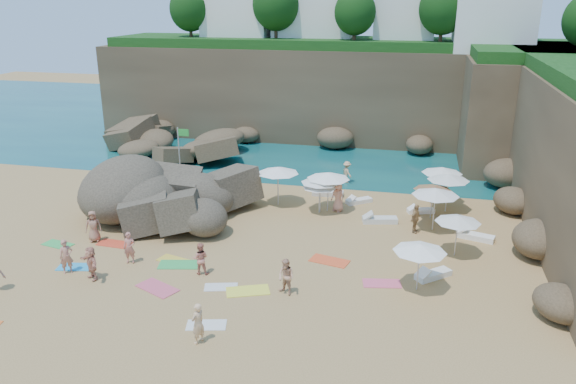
% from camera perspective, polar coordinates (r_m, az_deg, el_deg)
% --- Properties ---
extents(ground, '(120.00, 120.00, 0.00)m').
position_cam_1_polar(ground, '(29.61, -5.12, -5.23)').
color(ground, tan).
rests_on(ground, ground).
extents(seawater, '(120.00, 120.00, 0.00)m').
position_cam_1_polar(seawater, '(57.52, 4.23, 6.89)').
color(seawater, '#0C4751').
rests_on(seawater, ground).
extents(cliff_back, '(44.00, 8.00, 8.00)m').
position_cam_1_polar(cliff_back, '(51.64, 5.66, 9.95)').
color(cliff_back, brown).
rests_on(cliff_back, ground).
extents(cliff_corner, '(10.00, 12.00, 8.00)m').
position_cam_1_polar(cliff_corner, '(47.01, 23.36, 7.58)').
color(cliff_corner, brown).
rests_on(cliff_corner, ground).
extents(rock_promontory, '(12.00, 7.00, 2.00)m').
position_cam_1_polar(rock_promontory, '(47.56, -11.79, 3.91)').
color(rock_promontory, brown).
rests_on(rock_promontory, ground).
extents(clifftop_buildings, '(28.48, 9.48, 7.00)m').
position_cam_1_polar(clifftop_buildings, '(51.66, 7.17, 17.98)').
color(clifftop_buildings, white).
rests_on(clifftop_buildings, cliff_back).
extents(clifftop_trees, '(35.60, 23.82, 4.40)m').
position_cam_1_polar(clifftop_trees, '(45.24, 8.64, 17.79)').
color(clifftop_trees, '#11380F').
rests_on(clifftop_trees, ground).
extents(marina_masts, '(3.10, 0.10, 6.00)m').
position_cam_1_polar(marina_masts, '(61.68, -11.26, 10.24)').
color(marina_masts, white).
rests_on(marina_masts, ground).
extents(rock_outcrop, '(10.05, 8.97, 3.31)m').
position_cam_1_polar(rock_outcrop, '(33.93, -11.70, -2.31)').
color(rock_outcrop, brown).
rests_on(rock_outcrop, ground).
extents(flag_pole, '(0.80, 0.08, 4.10)m').
position_cam_1_polar(flag_pole, '(38.12, -10.84, 4.28)').
color(flag_pole, silver).
rests_on(flag_pole, ground).
extents(parasol_0, '(2.56, 2.56, 2.42)m').
position_cam_1_polar(parasol_0, '(33.25, 4.12, 1.67)').
color(parasol_0, silver).
rests_on(parasol_0, ground).
extents(parasol_1, '(2.58, 2.58, 2.44)m').
position_cam_1_polar(parasol_1, '(34.20, -1.03, 2.25)').
color(parasol_1, silver).
rests_on(parasol_1, ground).
extents(parasol_2, '(2.33, 2.33, 2.20)m').
position_cam_1_polar(parasol_2, '(33.09, 3.32, 1.24)').
color(parasol_2, silver).
rests_on(parasol_2, ground).
extents(parasol_3, '(2.47, 2.47, 2.34)m').
position_cam_1_polar(parasol_3, '(35.76, 15.39, 2.15)').
color(parasol_3, silver).
rests_on(parasol_3, ground).
extents(parasol_4, '(2.48, 2.48, 2.35)m').
position_cam_1_polar(parasol_4, '(34.45, 16.00, 1.47)').
color(parasol_4, silver).
rests_on(parasol_4, ground).
extents(parasol_5, '(2.00, 2.00, 1.89)m').
position_cam_1_polar(parasol_5, '(33.03, 3.22, 0.69)').
color(parasol_5, silver).
rests_on(parasol_5, ground).
extents(parasol_6, '(2.20, 2.20, 2.08)m').
position_cam_1_polar(parasol_6, '(33.17, 14.51, 0.47)').
color(parasol_6, silver).
rests_on(parasol_6, ground).
extents(parasol_7, '(2.24, 2.24, 2.12)m').
position_cam_1_polar(parasol_7, '(28.68, 16.90, -2.64)').
color(parasol_7, silver).
rests_on(parasol_7, ground).
extents(parasol_9, '(2.56, 2.56, 2.42)m').
position_cam_1_polar(parasol_9, '(31.41, 14.77, 0.01)').
color(parasol_9, silver).
rests_on(parasol_9, ground).
extents(parasol_11, '(2.33, 2.33, 2.20)m').
position_cam_1_polar(parasol_11, '(24.85, 13.26, -5.55)').
color(parasol_11, silver).
rests_on(parasol_11, ground).
extents(lounger_0, '(2.04, 0.77, 0.31)m').
position_cam_1_polar(lounger_0, '(36.51, 4.06, -0.13)').
color(lounger_0, silver).
rests_on(lounger_0, ground).
extents(lounger_1, '(2.07, 1.10, 0.31)m').
position_cam_1_polar(lounger_1, '(32.53, 9.31, -2.82)').
color(lounger_1, silver).
rests_on(lounger_1, ground).
extents(lounger_2, '(1.67, 1.48, 0.26)m').
position_cam_1_polar(lounger_2, '(35.39, 7.23, -0.91)').
color(lounger_2, white).
rests_on(lounger_2, ground).
extents(lounger_3, '(1.68, 1.01, 0.25)m').
position_cam_1_polar(lounger_3, '(34.47, 13.34, -1.87)').
color(lounger_3, white).
rests_on(lounger_3, ground).
extents(lounger_4, '(2.00, 1.16, 0.30)m').
position_cam_1_polar(lounger_4, '(31.57, 18.54, -4.32)').
color(lounger_4, white).
rests_on(lounger_4, ground).
extents(lounger_5, '(1.73, 1.64, 0.28)m').
position_cam_1_polar(lounger_5, '(26.88, 14.54, -8.14)').
color(lounger_5, white).
rests_on(lounger_5, ground).
extents(towel_1, '(2.17, 1.69, 0.03)m').
position_cam_1_polar(towel_1, '(25.86, -13.13, -9.48)').
color(towel_1, '#D15166').
rests_on(towel_1, ground).
extents(towel_3, '(1.72, 1.10, 0.03)m').
position_cam_1_polar(towel_3, '(31.72, -22.34, -4.94)').
color(towel_3, green).
rests_on(towel_3, ground).
extents(towel_4, '(1.80, 1.22, 0.03)m').
position_cam_1_polar(towel_4, '(28.21, -11.50, -6.82)').
color(towel_4, gold).
rests_on(towel_4, ground).
extents(towel_5, '(1.70, 1.13, 0.03)m').
position_cam_1_polar(towel_5, '(22.88, -8.29, -13.23)').
color(towel_5, silver).
rests_on(towel_5, ground).
extents(towel_7, '(1.77, 0.96, 0.03)m').
position_cam_1_polar(towel_7, '(30.81, -17.23, -5.03)').
color(towel_7, '#E24227').
rests_on(towel_7, ground).
extents(towel_8, '(1.78, 1.14, 0.03)m').
position_cam_1_polar(towel_8, '(28.88, -20.80, -7.12)').
color(towel_8, '#2697CD').
rests_on(towel_8, ground).
extents(towel_9, '(1.82, 1.15, 0.03)m').
position_cam_1_polar(towel_9, '(25.93, 9.50, -9.14)').
color(towel_9, '#DD5675').
rests_on(towel_9, ground).
extents(towel_10, '(2.04, 1.34, 0.03)m').
position_cam_1_polar(towel_10, '(27.68, 4.23, -6.98)').
color(towel_10, '#F05025').
rests_on(towel_10, ground).
extents(towel_11, '(2.10, 1.37, 0.03)m').
position_cam_1_polar(towel_11, '(27.74, -11.01, -7.25)').
color(towel_11, green).
rests_on(towel_11, ground).
extents(towel_12, '(2.10, 1.58, 0.03)m').
position_cam_1_polar(towel_12, '(25.04, -4.10, -9.98)').
color(towel_12, yellow).
rests_on(towel_12, ground).
extents(towel_13, '(1.61, 1.10, 0.03)m').
position_cam_1_polar(towel_13, '(25.46, -6.83, -9.56)').
color(towel_13, silver).
rests_on(towel_13, ground).
extents(person_stand_0, '(0.72, 0.70, 1.66)m').
position_cam_1_polar(person_stand_0, '(28.11, -21.60, -6.12)').
color(person_stand_0, '#B77660').
rests_on(person_stand_0, ground).
extents(person_stand_1, '(0.84, 0.70, 1.54)m').
position_cam_1_polar(person_stand_1, '(26.42, -8.89, -6.70)').
color(person_stand_1, tan).
rests_on(person_stand_1, ground).
extents(person_stand_2, '(0.92, 1.03, 1.52)m').
position_cam_1_polar(person_stand_2, '(39.00, 6.01, 2.02)').
color(person_stand_2, tan).
rests_on(person_stand_2, ground).
extents(person_stand_3, '(0.77, 1.03, 1.62)m').
position_cam_1_polar(person_stand_3, '(31.30, 12.82, -2.65)').
color(person_stand_3, '#AA8455').
rests_on(person_stand_3, ground).
extents(person_stand_4, '(1.03, 0.90, 1.85)m').
position_cam_1_polar(person_stand_4, '(33.70, 5.10, -0.44)').
color(person_stand_4, tan).
rests_on(person_stand_4, ground).
extents(person_stand_5, '(1.71, 0.82, 1.78)m').
position_cam_1_polar(person_stand_5, '(36.60, -10.80, 0.83)').
color(person_stand_5, tan).
rests_on(person_stand_5, ground).
extents(person_stand_6, '(0.59, 0.70, 1.63)m').
position_cam_1_polar(person_stand_6, '(21.52, -9.15, -13.03)').
color(person_stand_6, '#E6B582').
rests_on(person_stand_6, ground).
extents(person_lie_2, '(1.46, 1.85, 0.44)m').
position_cam_1_polar(person_lie_2, '(31.36, -19.04, -4.39)').
color(person_lie_2, '#A16A50').
rests_on(person_lie_2, ground).
extents(person_lie_3, '(2.10, 2.12, 0.42)m').
position_cam_1_polar(person_lie_3, '(27.36, -19.23, -7.97)').
color(person_lie_3, tan).
rests_on(person_lie_3, ground).
extents(person_lie_4, '(0.90, 1.64, 0.37)m').
position_cam_1_polar(person_lie_4, '(28.40, -15.69, -6.61)').
color(person_lie_4, '#BB6E5D').
rests_on(person_lie_4, ground).
extents(person_lie_5, '(1.43, 1.79, 0.61)m').
position_cam_1_polar(person_lie_5, '(24.61, -0.19, -9.72)').
color(person_lie_5, tan).
rests_on(person_lie_5, ground).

